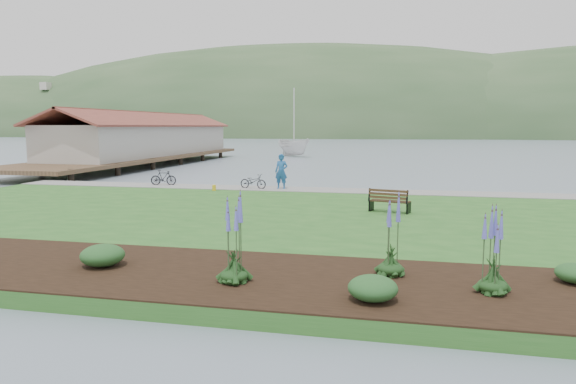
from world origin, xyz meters
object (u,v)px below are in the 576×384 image
Objects in this scene: park_bench at (389,200)px; bicycle_a at (253,181)px; sailboat at (294,157)px; person at (281,169)px.

park_bench is 1.09× the size of bicycle_a.
park_bench is 0.06× the size of sailboat.
park_bench is 46.22m from sailboat.
park_bench is at bearing -117.70° from sailboat.
person is (-6.14, 6.75, 0.66)m from park_bench.
sailboat is (-5.54, 37.69, -0.82)m from bicycle_a.
bicycle_a is 38.10m from sailboat.
sailboat is at bearing 19.27° from bicycle_a.
person is at bearing -123.63° from sailboat.
bicycle_a is (-7.74, 6.57, -0.08)m from park_bench.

